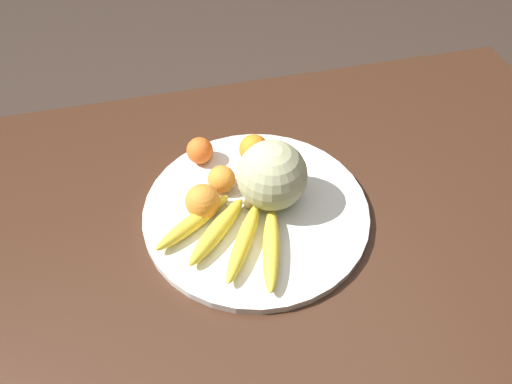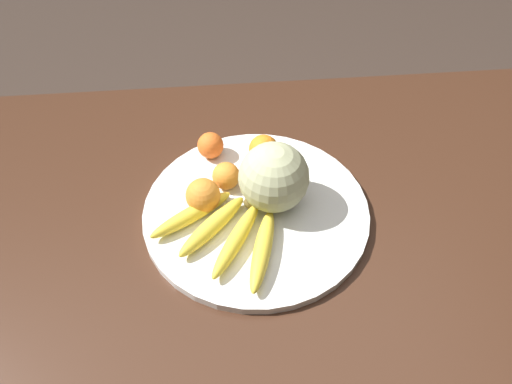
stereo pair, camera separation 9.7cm
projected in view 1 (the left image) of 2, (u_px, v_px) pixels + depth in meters
ground_plane at (266, 377)px, 1.54m from camera, size 12.00×12.00×0.00m
kitchen_table at (270, 255)px, 1.06m from camera, size 1.60×1.01×0.73m
fruit_bowl at (256, 211)px, 1.02m from camera, size 0.46×0.46×0.02m
melon at (272, 175)px, 0.98m from camera, size 0.14×0.14×0.14m
banana_bunch at (232, 235)px, 0.95m from camera, size 0.26×0.26×0.03m
orange_front_left at (200, 151)px, 1.09m from camera, size 0.06×0.06×0.06m
orange_front_right at (254, 149)px, 1.08m from camera, size 0.07×0.07×0.07m
orange_mid_center at (203, 201)px, 0.98m from camera, size 0.07×0.07×0.07m
orange_back_left at (222, 179)px, 1.03m from camera, size 0.06×0.06×0.06m
produce_tag at (243, 197)px, 1.03m from camera, size 0.09×0.05×0.00m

